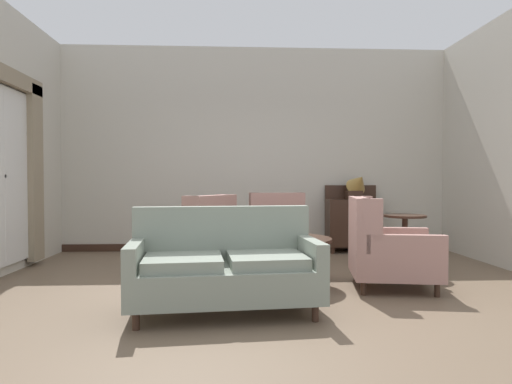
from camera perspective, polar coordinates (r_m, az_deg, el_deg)
The scene contains 13 objects.
ground at distance 4.74m, azimuth 1.86°, elevation -12.76°, with size 9.02×9.02×0.00m, color brown.
wall_back at distance 7.49m, azimuth 0.01°, elevation 5.48°, with size 6.61×0.08×3.37m, color beige.
baseboard_back at distance 7.50m, azimuth 0.04°, elevation -7.00°, with size 6.45×0.03×0.12m, color #382319.
window_with_curtains at distance 6.17m, azimuth -29.34°, elevation 3.24°, with size 0.12×1.79×2.46m.
coffee_table at distance 5.00m, azimuth 4.06°, elevation -6.82°, with size 0.98×0.98×0.53m.
porcelain_vase at distance 4.94m, azimuth 3.71°, elevation -4.12°, with size 0.20×0.20×0.36m.
settee at distance 4.01m, azimuth -4.04°, elevation -9.63°, with size 1.71×0.95×0.92m.
armchair_near_window at distance 5.05m, azimuth 16.29°, elevation -7.12°, with size 1.00×0.92×0.98m.
armchair_back_corner at distance 6.18m, azimuth 2.35°, elevation -5.29°, with size 0.78×0.84×1.00m.
armchair_beside_settee at distance 5.63m, azimuth -7.49°, elevation -6.13°, with size 1.12×1.11×0.99m.
side_table at distance 5.93m, azimuth 18.50°, elevation -5.59°, with size 0.52×0.52×0.73m.
sideboard at distance 7.46m, azimuth 12.32°, elevation -3.74°, with size 0.86×0.41×1.09m.
gramophone at distance 7.36m, azimuth 12.88°, elevation 0.90°, with size 0.39×0.47×0.50m.
Camera 1 is at (-0.39, -4.58, 1.17)m, focal length 31.27 mm.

